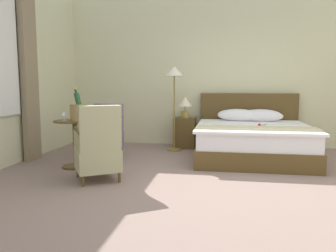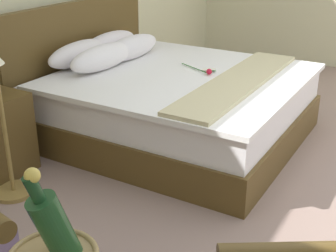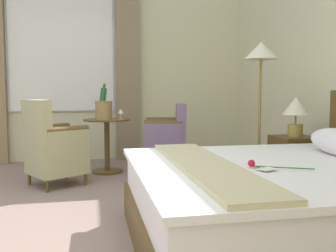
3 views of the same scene
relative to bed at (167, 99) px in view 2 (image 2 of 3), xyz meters
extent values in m
cube|color=brown|center=(0.00, -0.09, -0.19)|extent=(1.80, 2.01, 0.28)
cube|color=white|center=(0.00, -0.09, 0.08)|extent=(1.75, 1.95, 0.25)
cube|color=white|center=(0.00, -0.15, 0.22)|extent=(1.84, 1.89, 0.04)
cube|color=#C8BB8F|center=(0.00, -0.64, 0.26)|extent=(1.80, 0.36, 0.03)
cube|color=brown|center=(0.00, 0.95, 0.35)|extent=(1.89, 0.08, 0.80)
ellipsoid|color=white|center=(-0.22, 0.75, 0.35)|extent=(0.76, 0.24, 0.22)
ellipsoid|color=white|center=(0.22, 0.75, 0.35)|extent=(0.76, 0.25, 0.23)
ellipsoid|color=white|center=(-0.22, 0.50, 0.35)|extent=(0.77, 0.27, 0.23)
ellipsoid|color=white|center=(0.22, 0.50, 0.34)|extent=(0.76, 0.24, 0.22)
cylinder|color=#2D6628|center=(0.16, -0.18, 0.26)|extent=(0.18, 0.35, 0.01)
sphere|color=red|center=(0.08, -0.35, 0.27)|extent=(0.05, 0.05, 0.05)
ellipsoid|color=#33702D|center=(0.16, -0.36, 0.26)|extent=(0.03, 0.05, 0.01)
cube|color=white|center=(0.19, -0.30, 0.26)|extent=(0.11, 0.13, 0.00)
sphere|color=olive|center=(-1.02, 0.72, 0.10)|extent=(0.02, 0.02, 0.02)
cylinder|color=olive|center=(-1.41, 0.40, -0.32)|extent=(0.28, 0.28, 0.03)
cylinder|color=#1E4723|center=(-2.58, -1.22, 0.65)|extent=(0.15, 0.11, 0.30)
cylinder|color=#193D1E|center=(-2.63, -1.20, 0.82)|extent=(0.05, 0.04, 0.08)
sphere|color=gold|center=(-2.63, -1.20, 0.85)|extent=(0.04, 0.04, 0.04)
camera|label=1|loc=(-0.50, -5.72, 0.87)|focal=35.00mm
camera|label=2|loc=(-3.27, -1.93, 1.37)|focal=50.00mm
camera|label=3|loc=(2.31, -1.35, 0.73)|focal=40.00mm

